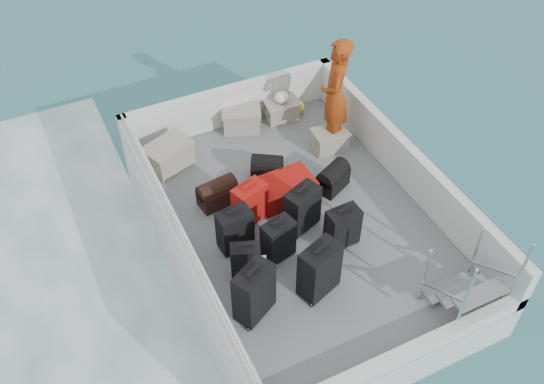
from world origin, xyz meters
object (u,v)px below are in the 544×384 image
(suitcase_3, at_px, (319,271))
(suitcase_8, at_px, (285,189))
(suitcase_2, at_px, (235,230))
(suitcase_6, at_px, (342,228))
(suitcase_7, at_px, (302,209))
(suitcase_5, at_px, (250,204))
(crate_3, at_px, (330,141))
(suitcase_4, at_px, (278,240))
(passenger, at_px, (335,95))
(suitcase_0, at_px, (254,293))
(crate_2, at_px, (282,111))
(crate_0, at_px, (169,157))
(suitcase_1, at_px, (246,262))
(crate_1, at_px, (241,120))

(suitcase_3, xyz_separation_m, suitcase_8, (0.36, 1.64, -0.22))
(suitcase_2, xyz_separation_m, suitcase_6, (1.29, -0.56, -0.02))
(suitcase_7, distance_m, suitcase_8, 0.63)
(suitcase_7, bearing_deg, suitcase_5, 123.69)
(suitcase_2, distance_m, suitcase_3, 1.27)
(suitcase_2, relative_size, crate_3, 1.25)
(suitcase_4, bearing_deg, suitcase_3, -87.02)
(passenger, bearing_deg, suitcase_0, -14.68)
(suitcase_3, distance_m, crate_2, 3.51)
(suitcase_3, xyz_separation_m, crate_2, (1.14, 3.32, -0.23))
(suitcase_2, distance_m, suitcase_7, 0.95)
(suitcase_8, bearing_deg, suitcase_0, 140.95)
(suitcase_4, height_order, crate_3, suitcase_4)
(crate_2, bearing_deg, suitcase_8, -115.05)
(suitcase_2, height_order, suitcase_3, suitcase_3)
(suitcase_2, distance_m, suitcase_5, 0.52)
(suitcase_4, height_order, passenger, passenger)
(suitcase_6, height_order, crate_0, suitcase_6)
(suitcase_1, bearing_deg, suitcase_8, 66.31)
(suitcase_6, height_order, suitcase_8, suitcase_6)
(suitcase_7, relative_size, crate_3, 1.32)
(suitcase_1, distance_m, suitcase_8, 1.52)
(suitcase_5, relative_size, crate_1, 1.08)
(passenger, bearing_deg, crate_2, -122.13)
(crate_2, bearing_deg, crate_3, -71.23)
(suitcase_8, distance_m, crate_0, 1.85)
(suitcase_8, bearing_deg, suitcase_6, -167.18)
(suitcase_6, relative_size, crate_2, 1.18)
(suitcase_1, distance_m, crate_0, 2.42)
(suitcase_3, bearing_deg, suitcase_7, 53.91)
(suitcase_0, relative_size, suitcase_2, 1.21)
(suitcase_4, relative_size, crate_2, 1.20)
(suitcase_3, xyz_separation_m, crate_0, (-0.91, 2.99, -0.19))
(crate_0, xyz_separation_m, crate_2, (2.05, 0.32, -0.04))
(suitcase_6, height_order, crate_3, suitcase_6)
(crate_2, distance_m, passenger, 1.23)
(suitcase_5, bearing_deg, suitcase_4, -103.65)
(suitcase_0, bearing_deg, suitcase_8, 24.50)
(suitcase_8, bearing_deg, crate_2, -26.99)
(suitcase_7, relative_size, passenger, 0.37)
(crate_0, relative_size, crate_2, 1.26)
(suitcase_8, bearing_deg, suitcase_5, 104.47)
(suitcase_3, distance_m, crate_3, 2.75)
(suitcase_5, xyz_separation_m, crate_1, (0.70, 1.90, -0.14))
(suitcase_5, relative_size, crate_3, 1.22)
(suitcase_1, bearing_deg, suitcase_6, 20.02)
(suitcase_3, distance_m, suitcase_5, 1.48)
(suitcase_4, bearing_deg, suitcase_0, -147.37)
(suitcase_3, bearing_deg, suitcase_8, 58.22)
(crate_3, bearing_deg, passenger, 52.93)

